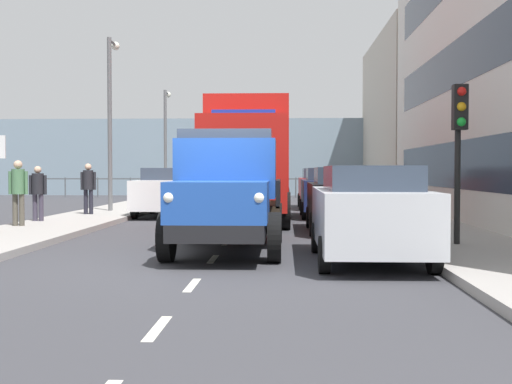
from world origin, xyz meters
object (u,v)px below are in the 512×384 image
Objects in this scene: car_black_kerbside_1 at (341,199)px; pedestrian_with_bag at (38,189)px; truck_vintage_blue at (227,194)px; car_teal_oppositeside_2 at (210,184)px; pedestrian_by_lamp at (18,187)px; car_grey_oppositeside_1 at (193,187)px; car_silver_kerbside_near at (369,212)px; lamp_post_promenade at (111,108)px; car_red_kerbside_3 at (319,188)px; lorry_cargo_red at (249,157)px; car_navy_kerbside_2 at (328,192)px; lamp_post_far at (166,133)px; traffic_light_near at (459,129)px; pedestrian_strolling at (88,184)px; car_white_oppositeside_0 at (168,191)px.

pedestrian_with_bag reaches higher than car_black_kerbside_1.
truck_vintage_blue is 1.46× the size of car_black_kerbside_1.
car_teal_oppositeside_2 is 2.25× the size of pedestrian_by_lamp.
car_grey_oppositeside_1 and car_teal_oppositeside_2 have the same top height.
car_silver_kerbside_near is 0.68× the size of lamp_post_promenade.
truck_vintage_blue is at bearing 80.26° from car_red_kerbside_3.
lorry_cargo_red is 2.14× the size of car_navy_kerbside_2.
lamp_post_far is (7.91, -12.55, 2.76)m from car_navy_kerbside_2.
traffic_light_near is (-10.63, 4.00, 1.28)m from pedestrian_by_lamp.
car_red_kerbside_3 is (-2.62, -7.39, -1.18)m from lorry_cargo_red.
lamp_post_far reaches higher than traffic_light_near.
pedestrian_by_lamp is 0.28× the size of lamp_post_promenade.
car_black_kerbside_1 is at bearing 127.21° from lorry_cargo_red.
lamp_post_promenade is at bearing -40.32° from car_black_kerbside_1.
car_silver_kerbside_near is 1.13× the size of car_navy_kerbside_2.
car_red_kerbside_3 is at bearing -109.56° from lorry_cargo_red.
truck_vintage_blue is 1.43× the size of car_teal_oppositeside_2.
car_silver_kerbside_near is at bearing 155.62° from truck_vintage_blue.
lamp_post_far is at bearing -57.78° from car_navy_kerbside_2.
car_grey_oppositeside_1 is 6.68m from lamp_post_promenade.
car_teal_oppositeside_2 is at bearing -71.75° from traffic_light_near.
truck_vintage_blue is 1.27× the size of car_grey_oppositeside_1.
truck_vintage_blue reaches higher than car_navy_kerbside_2.
car_grey_oppositeside_1 is at bearing 90.00° from car_teal_oppositeside_2.
lorry_cargo_red reaches higher than car_teal_oppositeside_2.
car_teal_oppositeside_2 is at bearing -155.99° from lamp_post_far.
lamp_post_far is at bearing -66.25° from car_black_kerbside_1.
truck_vintage_blue is 1.47× the size of car_navy_kerbside_2.
car_black_kerbside_1 is 4.87m from traffic_light_near.
car_grey_oppositeside_1 is (5.64, -6.79, 0.00)m from car_navy_kerbside_2.
car_silver_kerbside_near is 0.97× the size of car_grey_oppositeside_1.
traffic_light_near reaches higher than car_red_kerbside_3.
lorry_cargo_red is 2.12× the size of car_black_kerbside_1.
truck_vintage_blue reaches higher than car_black_kerbside_1.
lorry_cargo_red reaches higher than pedestrian_strolling.
truck_vintage_blue is 23.74m from car_teal_oppositeside_2.
car_teal_oppositeside_2 is (5.64, -18.99, 0.00)m from car_black_kerbside_1.
pedestrian_with_bag is at bearing 17.42° from lorry_cargo_red.
lamp_post_far is at bearing -68.47° from car_grey_oppositeside_1.
car_black_kerbside_1 and car_white_oppositeside_0 have the same top height.
car_white_oppositeside_0 is at bearing -154.13° from pedestrian_strolling.
lorry_cargo_red reaches higher than car_silver_kerbside_near.
car_teal_oppositeside_2 is 19.38m from pedestrian_by_lamp.
lamp_post_far is (2.27, 1.01, 2.76)m from car_teal_oppositeside_2.
car_navy_kerbside_2 is (-2.62, -1.97, -1.18)m from lorry_cargo_red.
lamp_post_far is (-0.84, -16.44, 2.56)m from pedestrian_with_bag.
traffic_light_near reaches higher than car_grey_oppositeside_1.
car_black_kerbside_1 is (-0.00, -5.76, -0.00)m from car_silver_kerbside_near.
pedestrian_with_bag is 0.25× the size of lamp_post_promenade.
car_black_kerbside_1 is 10.84m from car_red_kerbside_3.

